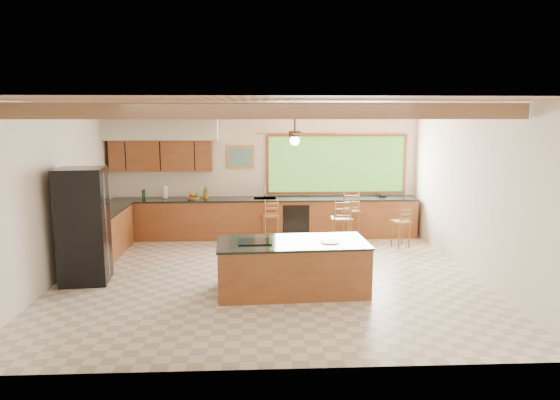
{
  "coord_description": "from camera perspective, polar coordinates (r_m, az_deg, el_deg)",
  "views": [
    {
      "loc": [
        -0.19,
        -8.43,
        2.8
      ],
      "look_at": [
        0.25,
        0.8,
        1.23
      ],
      "focal_mm": 32.0,
      "sensor_mm": 36.0,
      "label": 1
    }
  ],
  "objects": [
    {
      "name": "island",
      "position": [
        8.06,
        1.39,
        -7.59
      ],
      "size": [
        2.43,
        1.23,
        0.85
      ],
      "rotation": [
        0.0,
        0.0,
        0.05
      ],
      "color": "brown",
      "rests_on": "ground"
    },
    {
      "name": "bar_stool_d",
      "position": [
        10.95,
        13.74,
        -2.51
      ],
      "size": [
        0.43,
        0.43,
        0.93
      ],
      "rotation": [
        0.0,
        0.0,
        0.34
      ],
      "color": "brown",
      "rests_on": "ground"
    },
    {
      "name": "bar_stool_a",
      "position": [
        11.05,
        -1.11,
        -1.92
      ],
      "size": [
        0.4,
        0.4,
        1.0
      ],
      "rotation": [
        0.0,
        0.0,
        0.12
      ],
      "color": "brown",
      "rests_on": "ground"
    },
    {
      "name": "ground",
      "position": [
        8.88,
        -1.38,
        -8.76
      ],
      "size": [
        7.2,
        7.2,
        0.0
      ],
      "primitive_type": "plane",
      "color": "beige",
      "rests_on": "ground"
    },
    {
      "name": "bar_stool_b",
      "position": [
        11.22,
        8.06,
        -1.33
      ],
      "size": [
        0.43,
        0.43,
        1.16
      ],
      "rotation": [
        0.0,
        0.0,
        -0.04
      ],
      "color": "brown",
      "rests_on": "ground"
    },
    {
      "name": "counter_run",
      "position": [
        11.21,
        -5.89,
        -2.46
      ],
      "size": [
        7.12,
        3.1,
        1.22
      ],
      "color": "brown",
      "rests_on": "ground"
    },
    {
      "name": "bar_stool_c",
      "position": [
        10.34,
        7.09,
        -2.27
      ],
      "size": [
        0.43,
        0.43,
        1.15
      ],
      "rotation": [
        0.0,
        0.0,
        -0.04
      ],
      "color": "brown",
      "rests_on": "ground"
    },
    {
      "name": "room_shell",
      "position": [
        9.1,
        -2.6,
        5.92
      ],
      "size": [
        7.27,
        6.54,
        3.02
      ],
      "color": "silver",
      "rests_on": "ground"
    },
    {
      "name": "refrigerator",
      "position": [
        9.0,
        -21.55,
        -2.77
      ],
      "size": [
        0.83,
        0.81,
        1.95
      ],
      "rotation": [
        0.0,
        0.0,
        0.1
      ],
      "color": "black",
      "rests_on": "ground"
    }
  ]
}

